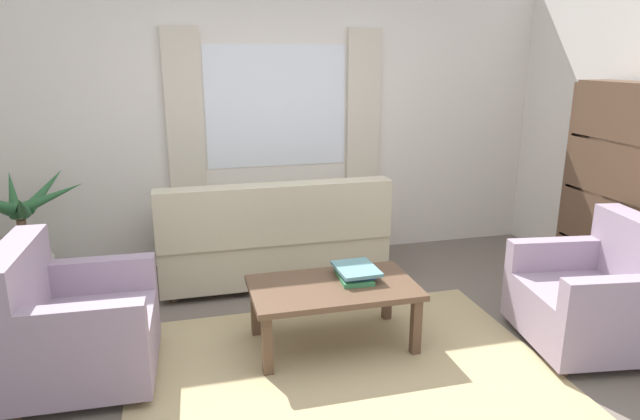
{
  "coord_description": "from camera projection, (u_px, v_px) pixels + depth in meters",
  "views": [
    {
      "loc": [
        -0.9,
        -2.89,
        1.92
      ],
      "look_at": [
        0.03,
        0.7,
        0.87
      ],
      "focal_mm": 31.07,
      "sensor_mm": 36.0,
      "label": 1
    }
  ],
  "objects": [
    {
      "name": "window_with_curtains",
      "position": [
        277.0,
        107.0,
        5.06
      ],
      "size": [
        1.98,
        0.07,
        1.4
      ],
      "color": "white"
    },
    {
      "name": "bookshelf",
      "position": [
        614.0,
        208.0,
        4.29
      ],
      "size": [
        0.3,
        0.94,
        1.72
      ],
      "rotation": [
        0.0,
        0.0,
        1.57
      ],
      "color": "brown",
      "rests_on": "ground_plane"
    },
    {
      "name": "coffee_table",
      "position": [
        333.0,
        293.0,
        3.69
      ],
      "size": [
        1.1,
        0.64,
        0.44
      ],
      "color": "brown",
      "rests_on": "ground_plane"
    },
    {
      "name": "couch",
      "position": [
        272.0,
        240.0,
        4.77
      ],
      "size": [
        1.9,
        0.82,
        0.92
      ],
      "rotation": [
        0.0,
        0.0,
        3.14
      ],
      "color": "#BCB293",
      "rests_on": "ground_plane"
    },
    {
      "name": "book_stack_on_table",
      "position": [
        355.0,
        272.0,
        3.77
      ],
      "size": [
        0.28,
        0.35,
        0.08
      ],
      "color": "#387F4C",
      "rests_on": "coffee_table"
    },
    {
      "name": "wall_back",
      "position": [
        276.0,
        122.0,
        5.18
      ],
      "size": [
        5.32,
        0.12,
        2.6
      ],
      "primitive_type": "cube",
      "color": "silver",
      "rests_on": "ground_plane"
    },
    {
      "name": "armchair_left",
      "position": [
        73.0,
        326.0,
        3.29
      ],
      "size": [
        0.85,
        0.87,
        0.88
      ],
      "rotation": [
        0.0,
        0.0,
        1.53
      ],
      "color": "#998499",
      "rests_on": "ground_plane"
    },
    {
      "name": "ground_plane",
      "position": [
        344.0,
        375.0,
        3.43
      ],
      "size": [
        6.24,
        6.24,
        0.0
      ],
      "primitive_type": "plane",
      "color": "#6B6056"
    },
    {
      "name": "armchair_right",
      "position": [
        597.0,
        297.0,
        3.7
      ],
      "size": [
        0.93,
        0.95,
        0.88
      ],
      "rotation": [
        0.0,
        0.0,
        -1.71
      ],
      "color": "#998499",
      "rests_on": "ground_plane"
    },
    {
      "name": "area_rug",
      "position": [
        344.0,
        374.0,
        3.43
      ],
      "size": [
        2.6,
        1.96,
        0.01
      ],
      "primitive_type": "cube",
      "color": "tan",
      "rests_on": "ground_plane"
    },
    {
      "name": "potted_plant",
      "position": [
        25.0,
        250.0,
        4.38
      ],
      "size": [
        1.03,
        1.08,
        1.09
      ],
      "color": "#B7B2A8",
      "rests_on": "ground_plane"
    }
  ]
}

